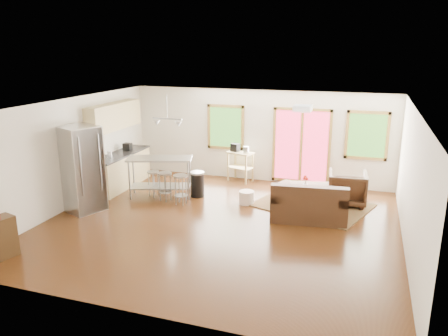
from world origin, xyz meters
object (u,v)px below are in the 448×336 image
(rug, at_px, (312,205))
(refrigerator, at_px, (82,169))
(island, at_px, (160,170))
(coffee_table, at_px, (313,187))
(armchair, at_px, (347,186))
(loveseat, at_px, (309,205))
(ottoman, at_px, (289,192))
(kitchen_cart, at_px, (240,156))

(rug, height_order, refrigerator, refrigerator)
(rug, bearing_deg, island, -171.99)
(coffee_table, relative_size, refrigerator, 0.61)
(armchair, relative_size, refrigerator, 0.45)
(loveseat, height_order, refrigerator, refrigerator)
(coffee_table, bearing_deg, island, -168.20)
(armchair, bearing_deg, coffee_table, 3.64)
(ottoman, bearing_deg, loveseat, -61.94)
(loveseat, height_order, island, island)
(ottoman, height_order, island, island)
(ottoman, relative_size, island, 0.34)
(island, height_order, kitchen_cart, kitchen_cart)
(loveseat, xyz_separation_m, island, (-3.85, 0.38, 0.36))
(kitchen_cart, bearing_deg, island, -128.95)
(rug, bearing_deg, refrigerator, -158.90)
(kitchen_cart, bearing_deg, ottoman, -33.99)
(rug, relative_size, refrigerator, 1.26)
(rug, distance_m, ottoman, 0.71)
(kitchen_cart, bearing_deg, coffee_table, -27.13)
(island, distance_m, kitchen_cart, 2.49)
(armchair, bearing_deg, loveseat, 55.15)
(loveseat, distance_m, refrigerator, 5.28)
(armchair, bearing_deg, ottoman, -1.29)
(rug, height_order, armchair, armchair)
(armchair, bearing_deg, rug, 21.00)
(loveseat, relative_size, coffee_table, 1.43)
(rug, xyz_separation_m, island, (-3.82, -0.54, 0.70))
(coffee_table, bearing_deg, loveseat, -87.25)
(loveseat, bearing_deg, rug, 84.73)
(island, bearing_deg, kitchen_cart, 51.05)
(refrigerator, bearing_deg, loveseat, 34.85)
(rug, bearing_deg, loveseat, -88.59)
(loveseat, relative_size, ottoman, 2.91)
(ottoman, bearing_deg, armchair, 3.35)
(rug, height_order, coffee_table, coffee_table)
(coffee_table, height_order, armchair, armchair)
(refrigerator, bearing_deg, coffee_table, 46.94)
(rug, bearing_deg, kitchen_cart, 148.32)
(rug, distance_m, kitchen_cart, 2.75)
(coffee_table, bearing_deg, refrigerator, -156.33)
(rug, height_order, kitchen_cart, kitchen_cart)
(loveseat, xyz_separation_m, armchair, (0.75, 1.29, 0.11))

